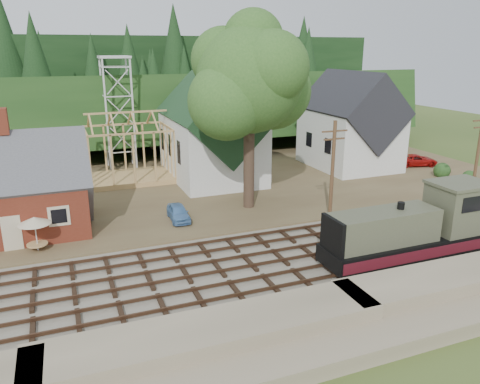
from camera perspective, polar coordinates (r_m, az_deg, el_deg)
name	(u,v)px	position (r m, az deg, el deg)	size (l,w,h in m)	color
ground	(280,261)	(30.71, 4.85, -8.37)	(140.00, 140.00, 0.00)	#384C1E
embankment	(357,332)	(24.39, 14.09, -16.18)	(64.00, 5.00, 1.60)	#7F7259
railroad_bed	(280,260)	(30.67, 4.85, -8.23)	(64.00, 11.00, 0.16)	#726B5B
village_flat	(199,186)	(46.40, -5.04, 0.75)	(64.00, 26.00, 0.30)	brown
hillside	(151,143)	(69.16, -10.83, 5.84)	(70.00, 28.00, 8.00)	#1E3F19
ridge	(133,127)	(84.70, -12.97, 7.75)	(80.00, 20.00, 12.00)	black
depot	(12,194)	(37.24, -26.06, -0.19)	(10.80, 7.41, 9.00)	#602416
church	(212,131)	(47.41, -3.46, 7.38)	(8.40, 15.17, 13.00)	silver
farmhouse	(350,126)	(53.99, 13.28, 7.82)	(8.40, 10.80, 10.60)	silver
timber_frame	(129,152)	(48.21, -13.39, 4.79)	(8.20, 6.20, 6.99)	tan
lattice_tower	(116,79)	(53.22, -14.92, 13.18)	(3.20, 3.20, 12.12)	silver
big_tree	(251,87)	(37.91, 1.34, 12.64)	(10.90, 8.40, 14.70)	#38281E
telegraph_pole_near	(332,169)	(36.85, 11.21, 2.76)	(2.20, 0.28, 8.00)	#4C331E
telegraph_pole_far	(478,154)	(46.59, 27.01, 4.19)	(2.20, 0.28, 8.00)	#4C331E
locomotive	(416,229)	(32.02, 20.70, -4.28)	(11.84, 2.96, 4.74)	black
car_blue	(178,213)	(36.84, -7.53, -2.50)	(1.43, 3.54, 1.21)	#5C8FC6
car_red	(417,160)	(57.20, 20.72, 3.66)	(2.14, 4.64, 1.29)	#AB100D
patio_set	(34,222)	(33.49, -23.78, -3.37)	(2.10, 2.10, 2.34)	silver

